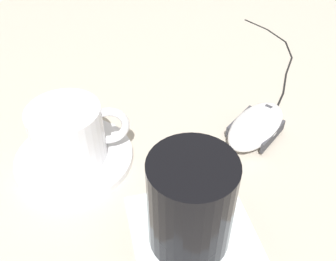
% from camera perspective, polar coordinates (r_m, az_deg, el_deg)
% --- Properties ---
extents(ground_plane, '(3.00, 3.00, 0.00)m').
position_cam_1_polar(ground_plane, '(0.47, 0.95, -5.52)').
color(ground_plane, '#B2A899').
extents(saucer, '(0.15, 0.15, 0.01)m').
position_cam_1_polar(saucer, '(0.49, -14.03, -4.03)').
color(saucer, white).
rests_on(saucer, ground).
extents(coffee_cup, '(0.12, 0.09, 0.07)m').
position_cam_1_polar(coffee_cup, '(0.46, -14.75, -0.45)').
color(coffee_cup, white).
rests_on(coffee_cup, saucer).
extents(computer_mouse, '(0.13, 0.10, 0.03)m').
position_cam_1_polar(computer_mouse, '(0.52, 13.28, 0.68)').
color(computer_mouse, silver).
rests_on(computer_mouse, ground).
extents(mouse_cable, '(0.15, 0.29, 0.00)m').
position_cam_1_polar(mouse_cable, '(0.71, 16.44, 10.71)').
color(mouse_cable, black).
rests_on(mouse_cable, ground).
extents(napkin_under_glass, '(0.15, 0.15, 0.00)m').
position_cam_1_polar(napkin_under_glass, '(0.41, 3.93, -15.36)').
color(napkin_under_glass, white).
rests_on(napkin_under_glass, ground).
extents(drinking_glass, '(0.08, 0.08, 0.11)m').
position_cam_1_polar(drinking_glass, '(0.36, 3.49, -11.05)').
color(drinking_glass, black).
rests_on(drinking_glass, napkin_under_glass).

